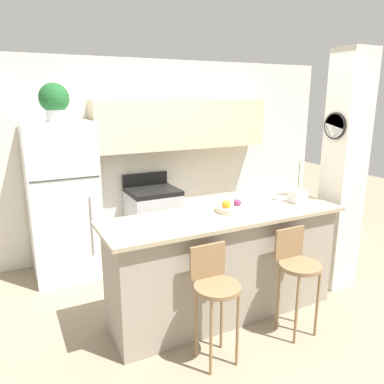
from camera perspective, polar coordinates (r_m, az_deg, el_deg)
ground_plane at (r=3.91m, az=4.78°, el=-17.80°), size 14.00×14.00×0.00m
wall_back at (r=5.13m, az=-4.72°, el=7.19°), size 5.60×0.38×2.55m
pillar_right at (r=4.31m, az=22.06°, el=2.63°), size 0.38×0.32×2.55m
counter_bar at (r=3.66m, az=4.96°, el=-10.93°), size 2.32×0.70×1.03m
refrigerator at (r=4.58m, az=-19.04°, el=-1.28°), size 0.75×0.71×1.81m
stove_range at (r=5.02m, az=-5.90°, el=-4.50°), size 0.63×0.61×1.07m
bar_stool_left at (r=3.01m, az=3.48°, el=-14.32°), size 0.37×0.37×0.95m
bar_stool_right at (r=3.47m, az=15.69°, el=-10.83°), size 0.37×0.37×0.95m
potted_plant_on_fridge at (r=4.42m, az=-20.26°, el=12.99°), size 0.32×0.32×0.41m
orchid_vase at (r=3.96m, az=15.78°, el=-0.02°), size 0.15×0.15×0.49m
fruit_bowl at (r=3.54m, az=6.04°, el=-2.45°), size 0.30×0.30×0.12m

